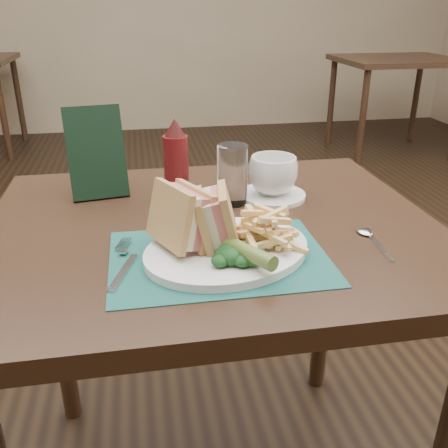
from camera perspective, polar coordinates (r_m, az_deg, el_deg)
name	(u,v)px	position (r m, az deg, el deg)	size (l,w,h in m)	color
floor	(193,359)	(1.83, -3.59, -15.19)	(7.00, 7.00, 0.00)	black
wall_back	(150,129)	(5.04, -8.42, 10.71)	(6.00, 6.00, 0.00)	tan
table_main	(214,370)	(1.21, -1.12, -16.33)	(0.90, 0.75, 0.75)	black
table_bg_right	(392,106)	(4.35, 18.61, 12.65)	(0.90, 0.75, 0.75)	black
placemat	(219,258)	(0.87, -0.57, -3.86)	(0.37, 0.27, 0.00)	#184E48
plate	(227,251)	(0.87, 0.35, -3.05)	(0.30, 0.24, 0.01)	white
sandwich_half_a	(170,219)	(0.84, -6.21, 0.61)	(0.06, 0.11, 0.10)	tan
sandwich_half_b	(204,217)	(0.86, -2.28, 0.80)	(0.06, 0.10, 0.09)	tan
kale_garnish	(236,254)	(0.82, 1.37, -3.46)	(0.11, 0.08, 0.03)	#133617
pickle_spear	(246,252)	(0.80, 2.59, -3.18)	(0.03, 0.03, 0.12)	#496024
fries_pile	(263,226)	(0.88, 4.48, -0.22)	(0.18, 0.20, 0.06)	#EABF75
fork	(123,261)	(0.86, -11.45, -4.18)	(0.03, 0.17, 0.01)	silver
spoon	(375,241)	(0.96, 16.87, -1.83)	(0.03, 0.15, 0.01)	silver
saucer	(272,195)	(1.13, 5.52, 3.28)	(0.15, 0.15, 0.01)	white
coffee_cup	(273,175)	(1.12, 5.62, 5.57)	(0.11, 0.11, 0.09)	white
drinking_glass	(232,175)	(1.08, 0.95, 5.66)	(0.07, 0.07, 0.13)	white
ketchup_bottle	(176,162)	(1.08, -5.50, 7.05)	(0.05, 0.05, 0.19)	#550E11
check_presenter	(96,153)	(1.15, -14.40, 7.90)	(0.12, 0.01, 0.20)	black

